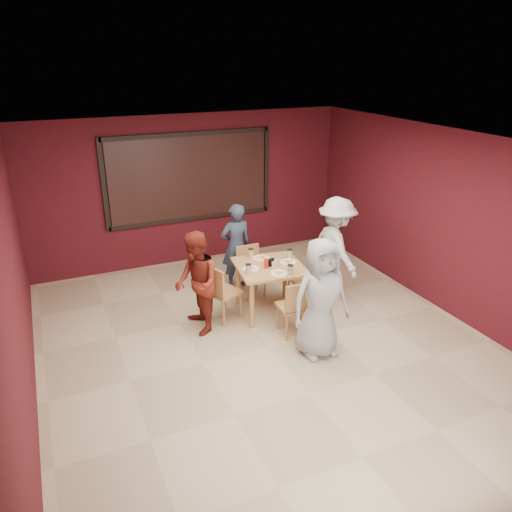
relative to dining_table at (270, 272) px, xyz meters
name	(u,v)px	position (x,y,z in m)	size (l,w,h in m)	color
floor	(269,347)	(-0.45, -0.93, -0.69)	(7.00, 7.00, 0.00)	#C7B28A
window_blinds	(190,178)	(-0.45, 2.52, 0.96)	(3.00, 0.02, 1.50)	black
dining_table	(270,272)	(0.00, 0.00, 0.00)	(1.12, 1.12, 0.94)	tan
chair_front	(296,305)	(0.03, -0.80, -0.20)	(0.44, 0.44, 0.87)	#B17D45
chair_back	(250,267)	(-0.02, 0.72, -0.22)	(0.41, 0.41, 0.84)	#B17D45
chair_left	(220,290)	(-0.79, 0.06, -0.18)	(0.57, 0.57, 0.90)	#B17D45
chair_right	(307,275)	(0.69, 0.04, -0.21)	(0.45, 0.45, 0.86)	#B17D45
diner_front	(320,298)	(0.11, -1.32, 0.14)	(0.81, 0.53, 1.66)	#9E9E9E
diner_back	(236,246)	(-0.13, 1.06, 0.06)	(0.55, 0.36, 1.50)	#2B384D
diner_left	(197,283)	(-1.19, -0.09, 0.07)	(0.74, 0.57, 1.52)	maroon
diner_right	(336,248)	(1.23, 0.08, 0.16)	(1.10, 0.63, 1.70)	silver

